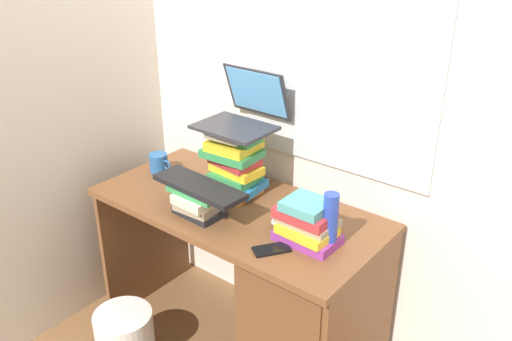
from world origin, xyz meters
TOP-DOWN VIEW (x-y plane):
  - ground_plane at (0.00, 0.00)m, footprint 6.00×6.00m
  - wall_back at (0.00, 0.35)m, footprint 6.00×0.06m
  - wall_left at (-0.82, 0.00)m, footprint 0.05×6.00m
  - desk at (0.32, -0.02)m, footprint 1.27×0.61m
  - book_stack_tall at (-0.09, 0.10)m, footprint 0.26×0.21m
  - book_stack_keyboard_riser at (-0.07, -0.15)m, footprint 0.24×0.19m
  - book_stack_side at (0.39, -0.05)m, footprint 0.24×0.17m
  - laptop at (-0.09, 0.16)m, footprint 0.32×0.32m
  - keyboard at (-0.07, -0.15)m, footprint 0.43×0.16m
  - computer_mouse at (0.23, -0.00)m, footprint 0.06×0.10m
  - mug at (-0.51, 0.03)m, footprint 0.13×0.09m
  - water_bottle at (0.48, -0.04)m, footprint 0.06×0.06m
  - cell_phone at (0.32, -0.18)m, footprint 0.13×0.15m
  - wastebasket at (-0.33, -0.42)m, footprint 0.26×0.26m

SIDE VIEW (x-z plane):
  - ground_plane at x=0.00m, z-range 0.00..0.00m
  - wastebasket at x=-0.33m, z-range 0.00..0.27m
  - desk at x=0.32m, z-range 0.03..0.79m
  - cell_phone at x=0.32m, z-range 0.75..0.76m
  - computer_mouse at x=0.23m, z-range 0.75..0.79m
  - mug at x=-0.51m, z-range 0.75..0.84m
  - book_stack_keyboard_riser at x=-0.07m, z-range 0.75..0.87m
  - book_stack_side at x=0.39m, z-range 0.75..0.92m
  - water_bottle at x=0.48m, z-range 0.75..0.98m
  - keyboard at x=-0.07m, z-range 0.87..0.89m
  - book_stack_tall at x=-0.09m, z-range 0.75..1.05m
  - laptop at x=-0.09m, z-range 0.99..1.23m
  - wall_left at x=-0.82m, z-range 0.00..2.60m
  - wall_back at x=0.00m, z-range 0.00..2.60m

